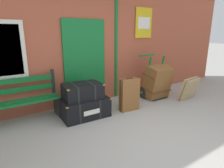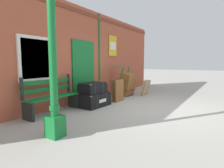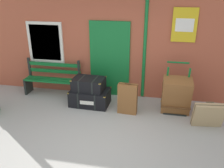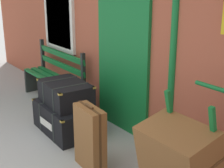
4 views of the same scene
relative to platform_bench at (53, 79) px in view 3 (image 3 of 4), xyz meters
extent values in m
plane|color=#A3A099|center=(1.81, -2.16, -0.44)|extent=(60.00, 60.00, 0.00)
cube|color=#AD5138|center=(1.81, 0.44, 1.16)|extent=(10.40, 0.30, 3.20)
cube|color=#146B2D|center=(1.62, 0.27, 0.61)|extent=(1.10, 0.05, 2.10)
cube|color=#0C401B|center=(1.62, 0.25, 0.61)|extent=(0.06, 0.02, 2.10)
cube|color=silver|center=(-0.23, 0.27, 1.01)|extent=(1.04, 0.06, 1.16)
cube|color=silver|center=(-0.23, 0.25, 1.01)|extent=(0.88, 0.02, 1.00)
cylinder|color=#146B2D|center=(2.56, 0.29, 1.16)|extent=(0.09, 0.09, 3.14)
cube|color=gold|center=(3.50, 0.27, 1.61)|extent=(0.60, 0.02, 0.84)
cube|color=white|center=(3.50, 0.25, 1.61)|extent=(0.44, 0.01, 0.32)
cube|color=#146B2D|center=(0.00, -0.20, 0.01)|extent=(1.60, 0.09, 0.04)
cube|color=#146B2D|center=(0.00, -0.06, 0.01)|extent=(1.60, 0.09, 0.04)
cube|color=#146B2D|center=(0.00, 0.08, 0.01)|extent=(1.60, 0.09, 0.04)
cube|color=#146B2D|center=(0.00, 0.14, 0.21)|extent=(1.60, 0.05, 0.10)
cube|color=#146B2D|center=(0.00, 0.14, 0.41)|extent=(1.60, 0.05, 0.10)
cube|color=black|center=(-0.76, -0.06, -0.22)|extent=(0.06, 0.40, 0.45)
cube|color=black|center=(-0.76, 0.14, 0.29)|extent=(0.06, 0.06, 0.56)
cube|color=black|center=(0.76, -0.06, -0.22)|extent=(0.06, 0.40, 0.45)
cube|color=black|center=(0.76, 0.14, 0.29)|extent=(0.06, 0.06, 0.56)
cube|color=black|center=(1.23, -0.45, -0.23)|extent=(1.02, 0.68, 0.42)
cube|color=black|center=(1.01, -0.44, -0.23)|extent=(0.06, 0.65, 0.43)
cube|color=black|center=(1.46, -0.46, -0.23)|extent=(0.06, 0.65, 0.43)
cube|color=#B79338|center=(0.74, -0.73, -0.04)|extent=(0.05, 0.05, 0.02)
cube|color=#B79338|center=(1.70, -0.77, -0.04)|extent=(0.05, 0.05, 0.02)
cube|color=#B79338|center=(0.76, -0.13, -0.04)|extent=(0.05, 0.05, 0.02)
cube|color=#B79338|center=(1.72, -0.17, -0.04)|extent=(0.05, 0.05, 0.02)
cube|color=silver|center=(1.24, -0.79, -0.23)|extent=(0.36, 0.01, 0.10)
cube|color=black|center=(1.21, -0.44, 0.14)|extent=(0.83, 0.59, 0.32)
cube|color=black|center=(1.03, -0.42, 0.14)|extent=(0.07, 0.55, 0.33)
cube|color=black|center=(1.39, -0.45, 0.14)|extent=(0.07, 0.55, 0.33)
cube|color=#B79338|center=(0.81, -0.66, 0.28)|extent=(0.05, 0.05, 0.02)
cube|color=#B79338|center=(1.57, -0.71, 0.28)|extent=(0.05, 0.05, 0.02)
cube|color=#B79338|center=(0.84, -0.16, 0.28)|extent=(0.05, 0.05, 0.02)
cube|color=#B79338|center=(1.60, -0.21, 0.28)|extent=(0.05, 0.05, 0.02)
cube|color=black|center=(3.43, -0.49, -0.43)|extent=(0.56, 0.28, 0.03)
cube|color=#146B2D|center=(3.18, -0.29, 0.14)|extent=(0.04, 0.33, 1.17)
cube|color=#146B2D|center=(3.68, -0.29, 0.14)|extent=(0.04, 0.33, 1.17)
cylinder|color=#146B2D|center=(3.43, 0.00, 0.72)|extent=(0.54, 0.04, 0.04)
cylinder|color=black|center=(3.11, -0.23, -0.28)|extent=(0.04, 0.32, 0.32)
cylinder|color=#B79338|center=(3.11, -0.23, -0.28)|extent=(0.07, 0.06, 0.06)
cylinder|color=black|center=(3.75, -0.23, -0.28)|extent=(0.04, 0.32, 0.32)
cylinder|color=#B79338|center=(3.75, -0.23, -0.28)|extent=(0.07, 0.06, 0.06)
cube|color=brown|center=(3.43, -0.47, 0.03)|extent=(0.68, 0.61, 0.95)
cube|color=brown|center=(3.43, -0.47, -0.16)|extent=(0.70, 0.46, 0.12)
cube|color=brown|center=(3.43, -0.47, 0.22)|extent=(0.70, 0.46, 0.12)
cube|color=brown|center=(2.27, -0.71, -0.06)|extent=(0.48, 0.21, 0.77)
cylinder|color=#4F3018|center=(2.27, -0.71, 0.34)|extent=(0.16, 0.04, 0.03)
cube|color=#482C16|center=(2.27, -0.71, -0.06)|extent=(0.49, 0.06, 0.78)
cube|color=tan|center=(4.11, -1.01, -0.14)|extent=(0.69, 0.37, 0.61)
cylinder|color=brown|center=(4.11, -0.98, 0.16)|extent=(0.16, 0.05, 0.03)
cube|color=brown|center=(4.11, -1.01, -0.14)|extent=(0.69, 0.26, 0.59)
camera|label=1|loc=(-0.38, -4.03, 1.35)|focal=30.49mm
camera|label=2|loc=(-3.35, -4.00, 0.92)|focal=30.20mm
camera|label=3|loc=(2.91, -6.00, 2.58)|focal=38.78mm
camera|label=4|loc=(5.21, -2.57, 1.73)|focal=53.29mm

